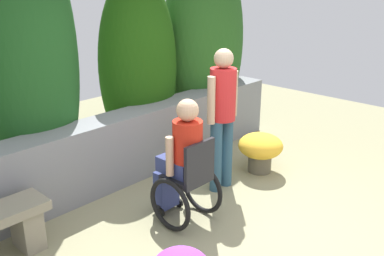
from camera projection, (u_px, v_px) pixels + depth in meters
name	position (u px, v px, depth m)	size (l,w,h in m)	color
ground_plane	(247.00, 234.00, 4.31)	(10.69, 10.69, 0.00)	gray
stone_retaining_wall	(126.00, 146.00, 5.38)	(5.23, 0.41, 0.85)	gray
hedge_backdrop	(100.00, 57.00, 5.34)	(5.67, 1.03, 3.21)	#2D5F2D
person_in_wheelchair	(184.00, 165.00, 4.38)	(0.53, 0.66, 1.33)	black
person_standing_companion	(222.00, 111.00, 4.94)	(0.49, 0.30, 1.69)	#2D5268
flower_pot_terracotta_by_wall	(260.00, 149.00, 5.60)	(0.58, 0.58, 0.52)	brown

